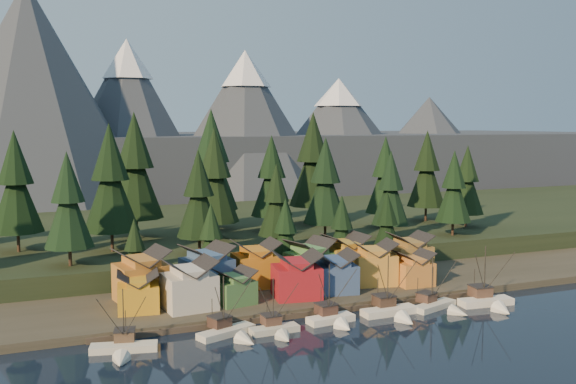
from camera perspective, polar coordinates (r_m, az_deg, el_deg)
name	(u,v)px	position (r m, az deg, el deg)	size (l,w,h in m)	color
ground	(349,341)	(108.00, 5.48, -13.07)	(500.00, 500.00, 0.00)	black
shore_strip	(265,281)	(142.88, -2.10, -7.94)	(400.00, 50.00, 1.50)	#343125
hillside	(205,235)	(189.13, -7.38, -3.81)	(420.00, 100.00, 6.00)	black
dock	(308,311)	(121.96, 1.80, -10.54)	(80.00, 4.00, 1.00)	#4F4538
mountain_ridge	(126,144)	(306.91, -14.22, 4.18)	(560.00, 190.00, 90.00)	#404652
boat_0	(123,342)	(104.72, -14.46, -12.75)	(10.97, 11.56, 10.90)	beige
boat_1	(231,325)	(109.29, -5.13, -11.72)	(11.01, 11.39, 11.18)	beige
boat_2	(277,323)	(110.31, -1.02, -11.53)	(8.75, 9.49, 10.41)	beige
boat_3	(334,311)	(115.91, 4.08, -10.50)	(9.17, 9.82, 11.61)	white
boat_4	(393,304)	(121.46, 9.33, -9.81)	(11.11, 12.08, 12.30)	white
boat_5	(440,300)	(127.16, 13.33, -9.33)	(10.90, 11.30, 10.85)	beige
boat_6	(490,294)	(131.79, 17.50, -8.67)	(11.32, 12.12, 12.89)	white
house_front_0	(138,291)	(120.41, -13.18, -8.55)	(8.14, 7.80, 7.25)	#C68C1C
house_front_1	(189,283)	(120.08, -8.77, -7.99)	(9.61, 9.28, 9.21)	beige
house_front_2	(234,286)	(122.74, -4.79, -8.29)	(7.92, 7.96, 6.58)	#43703C
house_front_3	(297,274)	(126.28, 0.76, -7.28)	(9.98, 9.64, 8.94)	maroon
house_front_4	(335,271)	(131.06, 4.20, -6.98)	(9.34, 9.85, 8.18)	#324A77
house_front_5	(373,261)	(137.84, 7.59, -6.14)	(10.15, 9.54, 9.16)	#C68A33
house_front_6	(414,267)	(138.51, 11.11, -6.59)	(7.50, 7.13, 7.15)	#C57932
house_back_0	(142,274)	(126.75, -12.89, -7.11)	(10.65, 10.35, 10.07)	#AB6E2C
house_back_1	(207,268)	(130.12, -7.22, -6.72)	(10.43, 10.52, 9.82)	#385885
house_back_2	(256,262)	(134.83, -2.86, -6.27)	(9.34, 8.63, 9.59)	#C0731B
house_back_3	(309,259)	(139.01, 1.92, -5.99)	(10.71, 10.01, 9.12)	#4A8447
house_back_4	(345,255)	(143.42, 5.12, -5.56)	(9.07, 8.73, 9.47)	#AB832C
house_back_5	(410,253)	(147.56, 10.76, -5.35)	(9.11, 9.20, 9.30)	olive
tree_hill_1	(16,186)	(158.69, -23.03, 0.53)	(12.05, 12.05, 28.07)	#332319
tree_hill_2	(68,204)	(139.24, -18.96, -0.98)	(10.25, 10.25, 23.88)	#332319
tree_hill_3	(110,182)	(151.69, -15.51, 0.89)	(12.73, 12.73, 29.66)	#332319
tree_hill_4	(135,170)	(167.48, -13.43, 1.95)	(13.94, 13.94, 32.47)	#332319
tree_hill_5	(199,197)	(145.53, -7.94, -0.46)	(10.15, 10.15, 23.64)	#332319
tree_hill_6	(215,179)	(161.75, -6.54, 1.16)	(12.23, 12.23, 28.50)	#332319
tree_hill_7	(276,203)	(149.35, -1.03, -0.96)	(8.69, 8.69, 20.24)	#332319
tree_hill_8	(272,179)	(174.13, -1.46, 1.16)	(11.30, 11.30, 26.33)	#332319
tree_hill_9	(325,184)	(161.74, 3.35, 0.72)	(11.20, 11.20, 26.10)	#332319
tree_hill_10	(313,163)	(187.41, 2.24, 2.59)	(14.06, 14.06, 32.76)	#332319
tree_hill_11	(391,191)	(165.20, 9.10, 0.10)	(9.71, 9.71, 22.61)	#332319
tree_hill_12	(385,178)	(182.78, 8.64, 1.26)	(11.13, 11.13, 25.92)	#332319
tree_hill_13	(454,189)	(173.65, 14.52, 0.26)	(9.67, 9.67, 22.53)	#332319
tree_hill_14	(427,172)	(197.48, 12.23, 1.78)	(11.77, 11.77, 27.42)	#332319
tree_hill_15	(212,164)	(178.95, -6.81, 2.51)	(14.39, 14.39, 33.51)	#332319
tree_hill_17	(467,182)	(188.78, 15.62, 0.83)	(10.03, 10.03, 23.37)	#332319
tree_shore_0	(135,251)	(134.07, -13.46, -5.14)	(6.42, 6.42, 14.96)	#332319
tree_shore_1	(211,240)	(137.13, -6.84, -4.22)	(7.42, 7.42, 17.28)	#332319
tree_shore_2	(285,234)	(142.51, -0.23, -3.72)	(7.54, 7.54, 17.56)	#332319
tree_shore_3	(342,230)	(148.28, 4.80, -3.35)	(7.55, 7.55, 17.59)	#332319
tree_shore_4	(387,226)	(154.03, 8.78, -2.96)	(7.72, 7.72, 17.99)	#332319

